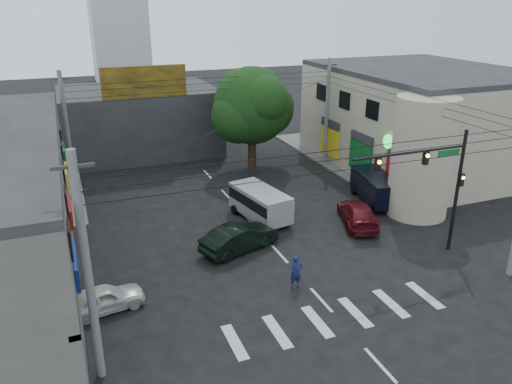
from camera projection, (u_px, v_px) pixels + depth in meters
ground at (295, 271)px, 27.00m from camera, size 160.00×160.00×0.00m
sidewalk_far_right at (382, 148)px, 48.69m from camera, size 16.00×16.00×0.15m
building_right at (420, 120)px, 42.92m from camera, size 14.00×18.00×8.00m
corner_column at (422, 158)px, 32.74m from camera, size 4.00×4.00×8.00m
building_far at (139, 120)px, 47.14m from camera, size 14.00×10.00×6.00m
billboard at (144, 82)px, 41.32m from camera, size 7.00×0.30×2.60m
street_tree at (252, 106)px, 41.13m from camera, size 6.40×6.40×8.70m
traffic_gantry at (436, 175)px, 27.02m from camera, size 7.10×0.35×7.20m
utility_pole_near_left at (88, 272)px, 17.88m from camera, size 0.32×0.32×9.20m
utility_pole_far_left at (68, 136)px, 35.68m from camera, size 0.32×0.32×9.20m
utility_pole_far_right at (327, 113)px, 42.78m from camera, size 0.32×0.32×9.20m
dark_sedan at (239, 238)px, 28.96m from camera, size 4.60×5.80×1.57m
white_compact at (104, 299)px, 23.36m from camera, size 2.71×4.25×1.28m
maroon_sedan at (358, 214)px, 32.37m from camera, size 5.14×6.25×1.45m
silver_minivan at (260, 205)px, 32.91m from camera, size 5.60×3.81×2.09m
navy_van at (375, 189)px, 35.78m from camera, size 5.89×4.01×2.04m
traffic_officer at (296, 272)px, 25.17m from camera, size 0.67×0.47×1.75m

